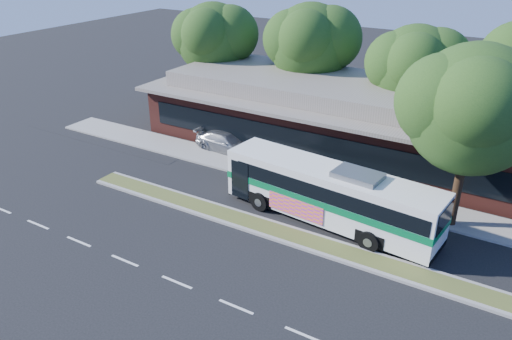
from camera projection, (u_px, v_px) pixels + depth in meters
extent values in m
plane|color=black|center=(293.00, 246.00, 23.63)|extent=(120.00, 120.00, 0.00)
cube|color=#464F21|center=(299.00, 238.00, 24.07)|extent=(26.00, 1.10, 0.15)
cube|color=gray|center=(344.00, 190.00, 28.56)|extent=(44.00, 2.60, 0.12)
cube|color=black|center=(149.00, 119.00, 39.72)|extent=(14.00, 12.00, 0.01)
cube|color=#57221B|center=(383.00, 130.00, 33.02)|extent=(32.00, 10.00, 3.20)
cube|color=slate|center=(386.00, 105.00, 32.28)|extent=(33.20, 11.20, 0.24)
cube|color=slate|center=(387.00, 96.00, 32.01)|extent=(30.00, 8.00, 1.00)
cube|color=black|center=(357.00, 155.00, 29.08)|extent=(30.00, 0.06, 1.60)
cylinder|color=black|center=(215.00, 85.00, 41.35)|extent=(0.44, 0.44, 3.99)
sphere|color=#193612|center=(214.00, 39.00, 39.74)|extent=(5.80, 5.80, 5.80)
sphere|color=#193612|center=(230.00, 34.00, 39.28)|extent=(4.52, 4.52, 4.52)
cylinder|color=black|center=(308.00, 95.00, 38.37)|extent=(0.44, 0.44, 4.20)
sphere|color=#193612|center=(310.00, 44.00, 36.69)|extent=(6.00, 6.00, 6.00)
sphere|color=#193612|center=(330.00, 38.00, 36.21)|extent=(4.68, 4.68, 4.68)
cylinder|color=black|center=(407.00, 120.00, 33.98)|extent=(0.44, 0.44, 3.78)
sphere|color=#193612|center=(415.00, 68.00, 32.44)|extent=(5.60, 5.60, 5.60)
sphere|color=#193612|center=(437.00, 62.00, 31.99)|extent=(4.37, 4.37, 4.37)
cube|color=white|center=(330.00, 193.00, 24.95)|extent=(11.45, 3.57, 2.59)
cube|color=black|center=(335.00, 186.00, 24.57)|extent=(10.56, 3.52, 0.78)
cube|color=white|center=(331.00, 172.00, 24.44)|extent=(11.47, 3.59, 0.24)
cube|color=#046333|center=(330.00, 195.00, 24.98)|extent=(11.51, 3.63, 0.36)
cube|color=black|center=(241.00, 160.00, 27.88)|extent=(0.28, 2.10, 1.61)
cube|color=black|center=(445.00, 218.00, 21.62)|extent=(0.26, 1.96, 1.04)
cube|color=#BA369D|center=(295.00, 208.00, 25.01)|extent=(3.18, 0.38, 0.94)
cube|color=slate|center=(358.00, 175.00, 23.57)|extent=(2.40, 1.73, 0.28)
cylinder|color=black|center=(260.00, 201.00, 26.46)|extent=(1.06, 0.45, 1.03)
cylinder|color=black|center=(285.00, 185.00, 28.16)|extent=(1.06, 0.45, 1.03)
cylinder|color=black|center=(369.00, 241.00, 23.04)|extent=(1.06, 0.45, 1.03)
cylinder|color=black|center=(390.00, 220.00, 24.74)|extent=(1.06, 0.45, 1.03)
imported|color=#9EA0A4|center=(227.00, 142.00, 33.56)|extent=(4.74, 2.16, 1.35)
cylinder|color=black|center=(458.00, 187.00, 24.36)|extent=(0.44, 0.44, 4.32)
sphere|color=#193612|center=(473.00, 110.00, 22.64)|extent=(6.09, 6.09, 6.09)
sphere|color=#193612|center=(509.00, 101.00, 22.15)|extent=(4.75, 4.75, 4.75)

